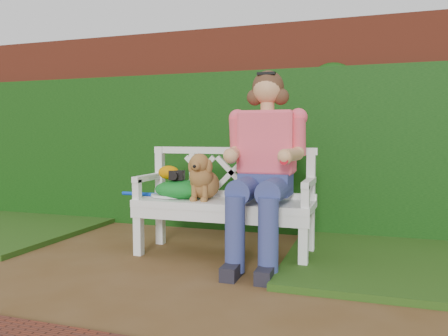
% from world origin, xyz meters
% --- Properties ---
extents(ground, '(60.00, 60.00, 0.00)m').
position_xyz_m(ground, '(0.00, 0.00, 0.00)').
color(ground, '#57381A').
extents(brick_wall, '(10.00, 0.30, 2.20)m').
position_xyz_m(brick_wall, '(0.00, 1.90, 1.10)').
color(brick_wall, maroon).
rests_on(brick_wall, ground).
extents(ivy_hedge, '(10.00, 0.18, 1.70)m').
position_xyz_m(ivy_hedge, '(0.00, 1.68, 0.85)').
color(ivy_hedge, '#1A4C10').
rests_on(ivy_hedge, ground).
extents(garden_bench, '(1.64, 0.77, 0.48)m').
position_xyz_m(garden_bench, '(0.57, 0.64, 0.24)').
color(garden_bench, white).
rests_on(garden_bench, ground).
extents(seated_woman, '(0.73, 0.94, 1.60)m').
position_xyz_m(seated_woman, '(0.93, 0.62, 0.80)').
color(seated_woman, '#FC2A62').
rests_on(seated_woman, ground).
extents(dog, '(0.38, 0.44, 0.40)m').
position_xyz_m(dog, '(0.39, 0.60, 0.68)').
color(dog, brown).
rests_on(dog, garden_bench).
extents(tennis_racket, '(0.72, 0.34, 0.03)m').
position_xyz_m(tennis_racket, '(0.04, 0.64, 0.50)').
color(tennis_racket, white).
rests_on(tennis_racket, garden_bench).
extents(green_bag, '(0.56, 0.50, 0.16)m').
position_xyz_m(green_bag, '(0.17, 0.62, 0.56)').
color(green_bag, '#1F6C2B').
rests_on(green_bag, garden_bench).
extents(camera_item, '(0.14, 0.11, 0.08)m').
position_xyz_m(camera_item, '(0.15, 0.60, 0.68)').
color(camera_item, black).
rests_on(camera_item, green_bag).
extents(baseball_glove, '(0.20, 0.15, 0.12)m').
position_xyz_m(baseball_glove, '(0.06, 0.62, 0.70)').
color(baseball_glove, '#C57900').
rests_on(baseball_glove, green_bag).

